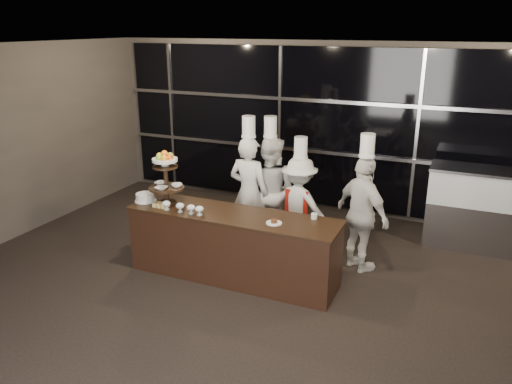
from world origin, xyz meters
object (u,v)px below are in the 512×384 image
at_px(chef_d, 362,213).
at_px(chef_c, 299,205).
at_px(buffet_counter, 233,245).
at_px(display_case, 478,204).
at_px(chef_b, 270,190).
at_px(layer_cake, 145,197).
at_px(chef_a, 249,192).
at_px(display_stand, 166,174).

bearing_deg(chef_d, chef_c, 167.86).
relative_size(buffet_counter, display_case, 1.93).
bearing_deg(chef_c, chef_b, 164.52).
xyz_separation_m(layer_cake, chef_d, (2.82, 0.97, -0.14)).
bearing_deg(chef_b, buffet_counter, -90.16).
height_order(buffet_counter, chef_c, chef_c).
bearing_deg(display_case, chef_a, -156.52).
relative_size(layer_cake, chef_d, 0.16).
bearing_deg(chef_a, buffet_counter, -77.70).
distance_m(chef_b, chef_d, 1.54).
distance_m(buffet_counter, display_stand, 1.33).
relative_size(buffet_counter, chef_c, 1.62).
height_order(layer_cake, chef_a, chef_a).
bearing_deg(display_case, display_stand, -149.11).
distance_m(buffet_counter, layer_cake, 1.42).
relative_size(display_stand, chef_c, 0.42).
relative_size(chef_a, chef_d, 1.05).
distance_m(display_stand, display_case, 4.64).
bearing_deg(display_case, chef_d, -135.15).
bearing_deg(chef_c, display_case, 26.92).
relative_size(buffet_counter, layer_cake, 9.47).
bearing_deg(layer_cake, buffet_counter, 2.16).
xyz_separation_m(chef_a, chef_c, (0.74, 0.14, -0.15)).
height_order(chef_c, chef_d, chef_d).
relative_size(layer_cake, chef_c, 0.17).
bearing_deg(chef_b, layer_cake, -135.05).
bearing_deg(chef_a, chef_b, 52.85).
height_order(chef_a, chef_c, chef_a).
bearing_deg(display_stand, buffet_counter, 0.01).
height_order(buffet_counter, layer_cake, layer_cake).
xyz_separation_m(layer_cake, chef_b, (1.33, 1.33, -0.12)).
bearing_deg(buffet_counter, display_case, 38.70).
xyz_separation_m(layer_cake, chef_a, (1.11, 1.04, -0.09)).
relative_size(display_stand, chef_d, 0.39).
height_order(display_stand, layer_cake, display_stand).
height_order(chef_a, chef_d, chef_a).
distance_m(display_stand, chef_b, 1.69).
xyz_separation_m(layer_cake, display_case, (4.27, 2.41, -0.29)).
xyz_separation_m(chef_a, chef_b, (0.22, 0.29, -0.03)).
xyz_separation_m(chef_a, chef_d, (1.71, -0.07, -0.06)).
xyz_separation_m(chef_c, chef_d, (0.97, -0.21, 0.09)).
height_order(chef_b, chef_c, chef_b).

